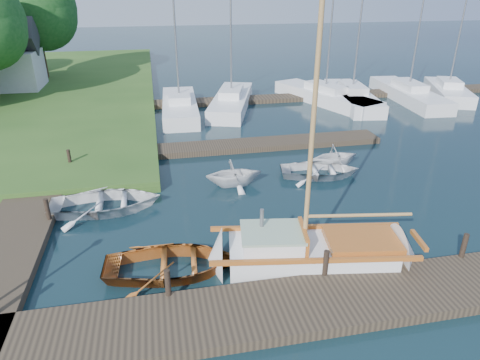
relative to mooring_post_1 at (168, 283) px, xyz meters
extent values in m
plane|color=black|center=(3.00, 5.00, -0.70)|extent=(160.00, 160.00, 0.00)
cube|color=#30281E|center=(3.00, -1.00, -0.55)|extent=(18.00, 2.20, 0.30)
cube|color=#30281E|center=(-5.00, 7.00, -0.55)|extent=(2.20, 18.00, 0.30)
cube|color=#30281E|center=(5.00, 11.50, -0.55)|extent=(14.00, 1.60, 0.30)
cube|color=#30281E|center=(13.00, 21.00, -0.55)|extent=(30.00, 1.60, 0.30)
cylinder|color=black|center=(0.00, 0.00, 0.00)|extent=(0.16, 0.16, 0.80)
cylinder|color=black|center=(4.50, 0.00, 0.00)|extent=(0.16, 0.16, 0.80)
cylinder|color=black|center=(9.00, 0.00, 0.00)|extent=(0.16, 0.16, 0.80)
cylinder|color=black|center=(-4.00, 5.00, 0.00)|extent=(0.16, 0.16, 0.80)
cylinder|color=black|center=(-4.00, 10.00, 0.00)|extent=(0.16, 0.16, 0.80)
cube|color=white|center=(4.41, 1.02, -0.47)|extent=(5.25, 2.76, 0.90)
cone|color=white|center=(7.43, 0.54, -0.47)|extent=(1.59, 2.14, 1.96)
cone|color=white|center=(1.50, 1.48, -0.47)|extent=(1.30, 2.09, 1.96)
cube|color=#9B571B|center=(4.56, 1.95, 0.04)|extent=(6.14, 1.10, 0.14)
cube|color=#9B571B|center=(4.27, 0.09, 0.04)|extent=(6.14, 1.10, 0.14)
cube|color=#9B571B|center=(7.77, 0.48, 0.04)|extent=(0.29, 1.11, 0.14)
cube|color=white|center=(3.23, 1.21, 0.20)|extent=(2.00, 1.67, 0.44)
cube|color=#9AB699|center=(3.23, 1.21, 0.45)|extent=(2.11, 1.78, 0.08)
cube|color=#9B571B|center=(4.17, 1.06, 0.28)|extent=(0.34, 1.40, 0.60)
cylinder|color=slate|center=(2.98, 1.55, 0.78)|extent=(0.12, 0.12, 0.60)
cube|color=#9B571B|center=(5.99, 0.76, 0.08)|extent=(2.41, 1.83, 0.20)
cylinder|color=olive|center=(4.22, 1.05, 4.18)|extent=(0.14, 0.14, 8.40)
cylinder|color=olive|center=(5.80, 0.80, 0.98)|extent=(3.18, 0.60, 0.10)
imported|color=#9B571B|center=(0.17, 1.40, -0.28)|extent=(4.23, 3.15, 0.84)
imported|color=white|center=(-2.11, 5.87, -0.27)|extent=(4.18, 2.99, 0.86)
imported|color=white|center=(3.15, 7.10, -0.06)|extent=(2.46, 2.14, 1.28)
imported|color=white|center=(7.17, 7.28, -0.33)|extent=(3.97, 3.16, 0.74)
imported|color=white|center=(8.27, 8.21, -0.09)|extent=(2.48, 2.20, 1.21)
cube|color=white|center=(1.69, 18.86, -0.25)|extent=(2.57, 8.32, 0.90)
cube|color=white|center=(1.69, 18.86, 0.45)|extent=(1.53, 2.94, 0.50)
cylinder|color=slate|center=(1.69, 18.86, 4.64)|extent=(0.12, 0.12, 8.88)
cube|color=white|center=(5.35, 19.58, -0.25)|extent=(4.70, 8.91, 0.90)
cube|color=white|center=(5.35, 19.58, 0.45)|extent=(2.25, 3.31, 0.50)
cylinder|color=slate|center=(5.35, 19.58, 4.94)|extent=(0.12, 0.12, 9.49)
cube|color=white|center=(12.31, 19.55, -0.25)|extent=(5.37, 9.44, 0.90)
cube|color=white|center=(12.31, 19.55, 0.45)|extent=(2.47, 3.53, 0.50)
cylinder|color=slate|center=(12.31, 19.55, 6.15)|extent=(0.12, 0.12, 11.90)
cube|color=white|center=(14.19, 19.10, -0.25)|extent=(3.53, 8.93, 0.90)
cube|color=white|center=(14.19, 19.10, 0.45)|extent=(1.86, 3.22, 0.50)
cylinder|color=slate|center=(14.19, 19.10, 4.78)|extent=(0.12, 0.12, 9.16)
cube|color=white|center=(18.70, 19.10, -0.25)|extent=(2.92, 9.40, 0.90)
cube|color=white|center=(18.70, 19.10, 0.45)|extent=(1.65, 3.34, 0.50)
cylinder|color=slate|center=(18.70, 19.10, 5.12)|extent=(0.12, 0.12, 9.84)
cube|color=white|center=(22.11, 19.20, -0.25)|extent=(4.67, 7.30, 0.90)
cube|color=white|center=(22.11, 19.20, 0.45)|extent=(2.22, 2.79, 0.50)
cylinder|color=slate|center=(22.11, 19.20, 5.20)|extent=(0.12, 0.12, 9.99)
cube|color=silver|center=(-11.00, 27.00, 1.20)|extent=(5.00, 4.00, 2.80)
cylinder|color=#332114|center=(-9.00, 31.00, 1.64)|extent=(0.36, 0.36, 3.67)
sphere|color=#154518|center=(-9.00, 31.00, 5.41)|extent=(6.73, 6.73, 6.73)
sphere|color=#154518|center=(-8.50, 30.70, 4.90)|extent=(5.71, 5.71, 5.71)
camera|label=1|loc=(0.06, -9.46, 7.31)|focal=32.00mm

